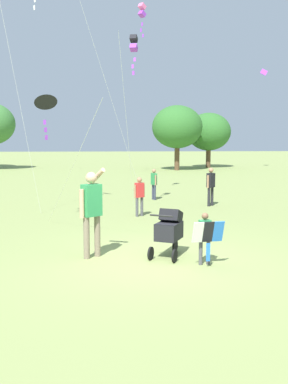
# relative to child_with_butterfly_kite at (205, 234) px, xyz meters

# --- Properties ---
(ground_plane) EXTENTS (120.00, 120.00, 0.00)m
(ground_plane) POSITION_rel_child_with_butterfly_kite_xyz_m (-0.93, 0.28, -0.63)
(ground_plane) COLOR #849351
(child_with_butterfly_kite) EXTENTS (0.64, 0.39, 1.05)m
(child_with_butterfly_kite) POSITION_rel_child_with_butterfly_kite_xyz_m (0.00, 0.00, 0.00)
(child_with_butterfly_kite) COLOR #4C4C51
(child_with_butterfly_kite) RESTS_ON ground
(person_adult_flyer) EXTENTS (0.54, 0.72, 1.89)m
(person_adult_flyer) POSITION_rel_child_with_butterfly_kite_xyz_m (-2.27, 0.70, 0.46)
(person_adult_flyer) COLOR #7F705B
(person_adult_flyer) RESTS_ON ground
(stroller) EXTENTS (0.82, 1.10, 1.03)m
(stroller) POSITION_rel_child_with_butterfly_kite_xyz_m (-0.64, 0.67, -0.02)
(stroller) COLOR black
(stroller) RESTS_ON ground
(kite_adult_black) EXTENTS (2.17, 4.34, 3.73)m
(kite_adult_black) POSITION_rel_child_with_butterfly_kite_xyz_m (-3.77, 4.78, 2.83)
(kite_adult_black) COLOR black
(kite_adult_black) RESTS_ON ground
(kite_orange_delta) EXTENTS (0.67, 2.79, 5.91)m
(kite_orange_delta) POSITION_rel_child_with_butterfly_kite_xyz_m (-1.16, 7.20, 4.93)
(kite_orange_delta) COLOR black
(kite_orange_delta) RESTS_ON ground
(kite_green_novelty) EXTENTS (2.49, 2.65, 7.70)m
(kite_green_novelty) POSITION_rel_child_with_butterfly_kite_xyz_m (-0.76, 10.04, 6.67)
(kite_green_novelty) COLOR pink
(kite_green_novelty) RESTS_ON ground
(distant_kites_cluster) EXTENTS (26.78, 14.99, 10.04)m
(distant_kites_cluster) POSITION_rel_child_with_butterfly_kite_xyz_m (8.07, 23.44, 10.62)
(distant_kites_cluster) COLOR #F4A319
(person_sitting_far) EXTENTS (0.34, 0.29, 1.24)m
(person_sitting_far) POSITION_rel_child_with_butterfly_kite_xyz_m (-1.05, 5.55, 0.10)
(person_sitting_far) COLOR #4C4C51
(person_sitting_far) RESTS_ON ground
(person_kid_running) EXTENTS (0.24, 0.38, 1.22)m
(person_kid_running) POSITION_rel_child_with_butterfly_kite_xyz_m (-0.31, 9.22, 0.09)
(person_kid_running) COLOR #33384C
(person_kid_running) RESTS_ON ground
(person_back_turned) EXTENTS (0.34, 0.34, 1.39)m
(person_back_turned) POSITION_rel_child_with_butterfly_kite_xyz_m (1.61, 7.52, 0.19)
(person_back_turned) COLOR #232328
(person_back_turned) RESTS_ON ground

